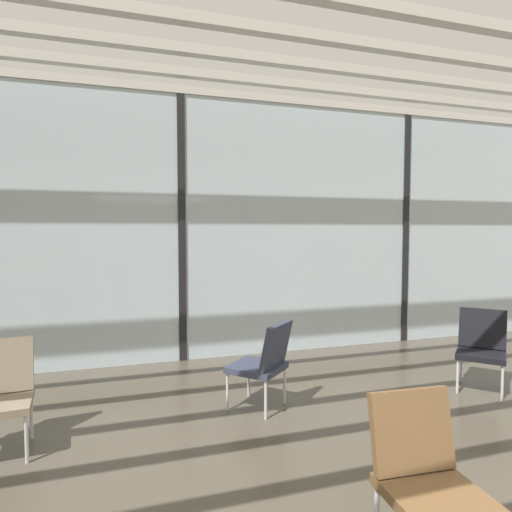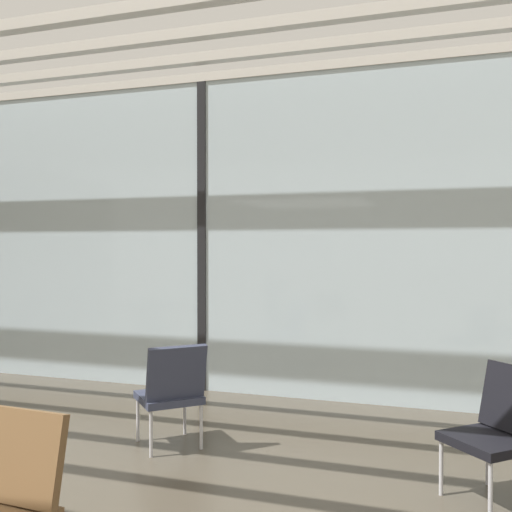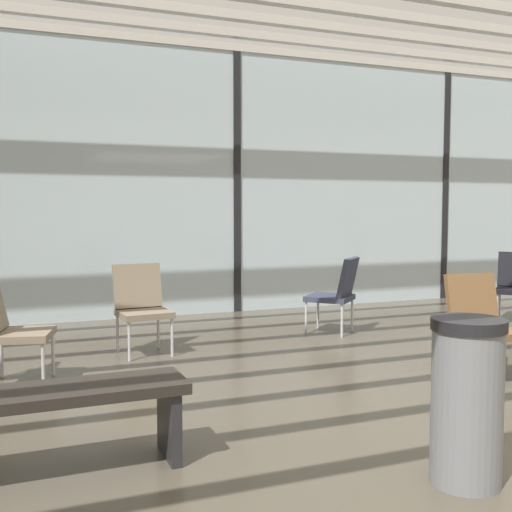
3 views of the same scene
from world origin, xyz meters
The scene contains 10 objects.
glass_curtain_wall centered at (0.00, 5.20, 1.77)m, with size 14.00×0.08×3.54m, color silver.
window_mullion_1 centered at (0.00, 5.20, 1.77)m, with size 0.10×0.12×3.54m, color black.
window_mullion_2 centered at (3.50, 5.20, 1.77)m, with size 0.10×0.12×3.54m, color black.
parked_airplane centered at (0.78, 10.73, 1.82)m, with size 14.06×3.63×3.63m.
lounge_chair_1 centered at (-2.94, 2.47, 0.49)m, with size 0.62×0.59×0.87m.
lounge_chair_3 centered at (0.54, 3.31, 0.49)m, with size 0.71×0.71×0.87m.
lounge_chair_4 centered at (-1.73, 3.18, 0.49)m, with size 0.53×0.57×0.87m.
lounge_chair_6 centered at (0.72, 1.19, 0.49)m, with size 0.51×0.55×0.87m.
waiting_bench centered at (-2.78, 0.52, 0.36)m, with size 1.50×0.42×0.47m.
trash_bin centered at (-0.77, -0.37, 0.43)m, with size 0.38×0.38×0.86m.
Camera 3 is at (-2.93, -2.86, 1.41)m, focal length 43.53 mm.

